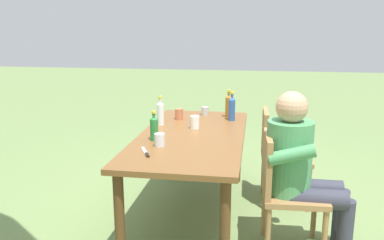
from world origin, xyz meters
The scene contains 15 objects.
ground_plane centered at (0.00, 0.00, 0.00)m, with size 24.00×24.00×0.00m, color #6B844C.
dining_table centered at (0.00, 0.00, 0.65)m, with size 1.86×0.86×0.73m.
chair_near_left centered at (-0.42, -0.73, 0.49)m, with size 0.46×0.46×0.87m.
chair_near_right centered at (0.42, -0.73, 0.49)m, with size 0.45×0.45×0.87m.
person_in_white_shirt centered at (-0.42, -0.84, 0.66)m, with size 0.47×0.61×1.18m.
bottle_clear centered at (0.27, 0.33, 0.85)m, with size 0.06×0.06×0.26m.
bottle_green centered at (-0.23, 0.26, 0.84)m, with size 0.06×0.06×0.24m.
bottle_blue centered at (0.55, -0.29, 0.85)m, with size 0.06×0.06×0.28m.
bottle_amber centered at (0.69, -0.25, 0.85)m, with size 0.06×0.06×0.27m.
cup_white centered at (0.18, 0.01, 0.79)m, with size 0.08×0.08×0.11m, color white.
cup_glass centered at (-0.38, 0.18, 0.78)m, with size 0.08×0.08×0.10m, color silver.
cup_terracotta centered at (0.51, 0.21, 0.79)m, with size 0.08×0.08×0.11m, color #BC6B47.
cup_steel centered at (0.74, -0.01, 0.78)m, with size 0.07×0.07×0.08m, color #B2B7BC.
table_knife centered at (-0.56, 0.24, 0.74)m, with size 0.23×0.12×0.01m.
backpack_by_near_side centered at (1.57, -0.04, 0.22)m, with size 0.33×0.22×0.46m.
Camera 1 is at (-3.16, -0.51, 1.60)m, focal length 37.22 mm.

